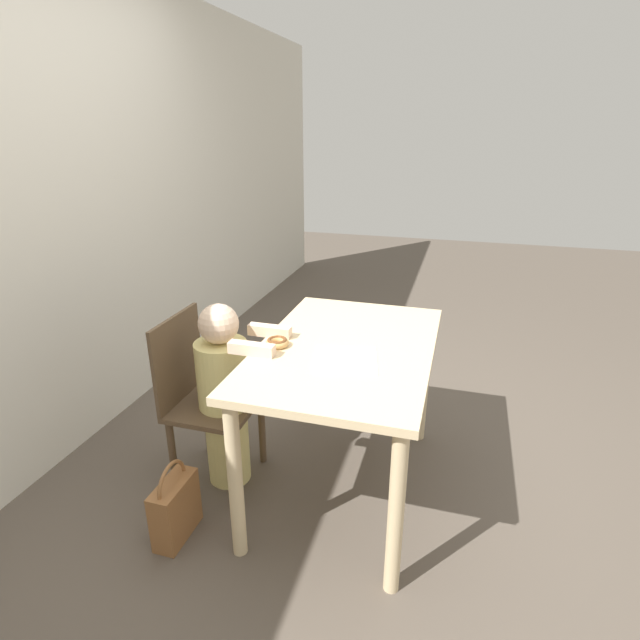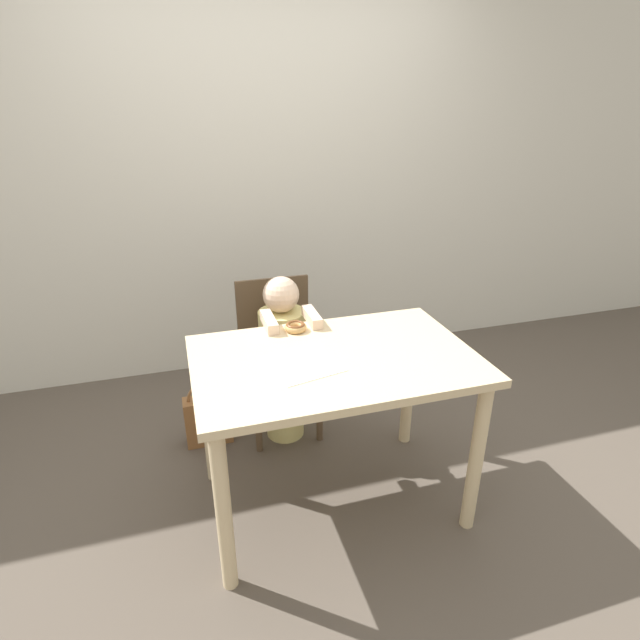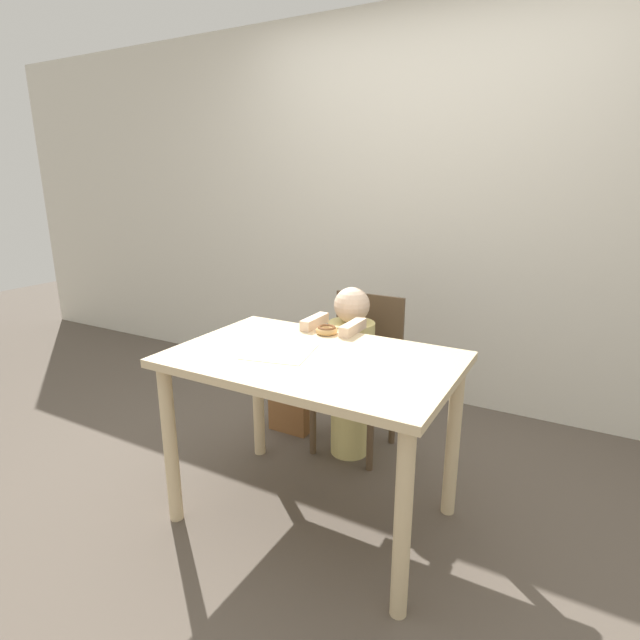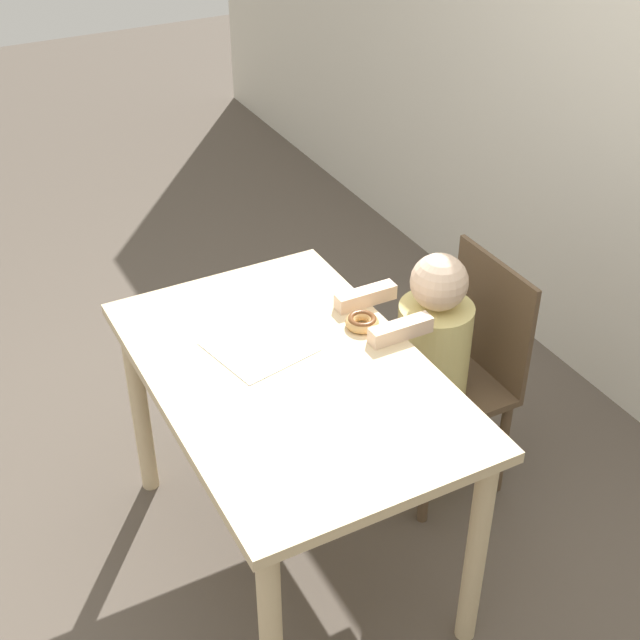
{
  "view_description": "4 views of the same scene",
  "coord_description": "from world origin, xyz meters",
  "px_view_note": "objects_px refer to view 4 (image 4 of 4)",
  "views": [
    {
      "loc": [
        -1.97,
        -0.45,
        1.68
      ],
      "look_at": [
        -0.03,
        0.11,
        0.89
      ],
      "focal_mm": 28.0,
      "sensor_mm": 36.0,
      "label": 1
    },
    {
      "loc": [
        -0.59,
        -1.73,
        1.73
      ],
      "look_at": [
        -0.03,
        0.11,
        0.89
      ],
      "focal_mm": 28.0,
      "sensor_mm": 36.0,
      "label": 2
    },
    {
      "loc": [
        0.97,
        -1.67,
        1.47
      ],
      "look_at": [
        -0.03,
        0.11,
        0.89
      ],
      "focal_mm": 28.0,
      "sensor_mm": 36.0,
      "label": 3
    },
    {
      "loc": [
        1.82,
        -0.86,
        2.31
      ],
      "look_at": [
        -0.03,
        0.11,
        0.89
      ],
      "focal_mm": 50.0,
      "sensor_mm": 36.0,
      "label": 4
    }
  ],
  "objects_px": {
    "chair": "(457,373)",
    "donut": "(362,321)",
    "handbag": "(376,379)",
    "child_figure": "(430,375)"
  },
  "relations": [
    {
      "from": "chair",
      "to": "handbag",
      "type": "xyz_separation_m",
      "value": [
        -0.42,
        -0.06,
        -0.29
      ]
    },
    {
      "from": "donut",
      "to": "handbag",
      "type": "relative_size",
      "value": 0.27
    },
    {
      "from": "child_figure",
      "to": "donut",
      "type": "bearing_deg",
      "value": -89.15
    },
    {
      "from": "child_figure",
      "to": "donut",
      "type": "xyz_separation_m",
      "value": [
        0.0,
        -0.27,
        0.31
      ]
    },
    {
      "from": "handbag",
      "to": "donut",
      "type": "bearing_deg",
      "value": -37.73
    },
    {
      "from": "child_figure",
      "to": "handbag",
      "type": "distance_m",
      "value": 0.53
    },
    {
      "from": "chair",
      "to": "donut",
      "type": "distance_m",
      "value": 0.52
    },
    {
      "from": "donut",
      "to": "handbag",
      "type": "xyz_separation_m",
      "value": [
        -0.42,
        0.33,
        -0.64
      ]
    },
    {
      "from": "handbag",
      "to": "chair",
      "type": "bearing_deg",
      "value": 8.53
    },
    {
      "from": "donut",
      "to": "child_figure",
      "type": "bearing_deg",
      "value": 90.85
    }
  ]
}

